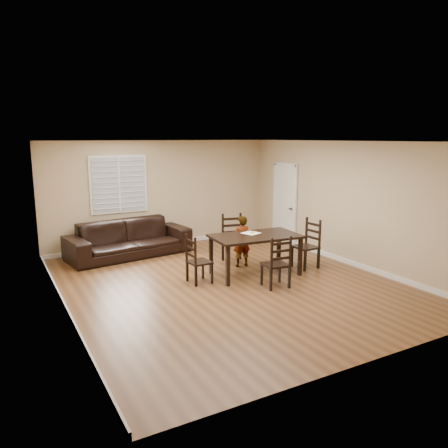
{
  "coord_description": "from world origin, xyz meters",
  "views": [
    {
      "loc": [
        -3.94,
        -7.05,
        2.78
      ],
      "look_at": [
        0.34,
        0.76,
        1.0
      ],
      "focal_mm": 35.0,
      "sensor_mm": 36.0,
      "label": 1
    }
  ],
  "objects": [
    {
      "name": "ground",
      "position": [
        0.0,
        0.0,
        0.0
      ],
      "size": [
        7.0,
        7.0,
        0.0
      ],
      "primitive_type": "plane",
      "color": "brown",
      "rests_on": "ground"
    },
    {
      "name": "room",
      "position": [
        0.04,
        0.18,
        1.81
      ],
      "size": [
        6.04,
        7.04,
        2.72
      ],
      "color": "tan",
      "rests_on": "ground"
    },
    {
      "name": "dining_table",
      "position": [
        0.76,
        0.19,
        0.75
      ],
      "size": [
        1.85,
        1.14,
        0.83
      ],
      "rotation": [
        0.0,
        0.0,
        -0.08
      ],
      "color": "black",
      "rests_on": "ground"
    },
    {
      "name": "chair_near",
      "position": [
        0.87,
        1.32,
        0.49
      ],
      "size": [
        0.57,
        0.54,
        1.09
      ],
      "rotation": [
        0.0,
        0.0,
        -0.19
      ],
      "color": "black",
      "rests_on": "ground"
    },
    {
      "name": "chair_far",
      "position": [
        0.68,
        -0.73,
        0.45
      ],
      "size": [
        0.49,
        0.46,
        1.0
      ],
      "rotation": [
        0.0,
        0.0,
        3.04
      ],
      "color": "black",
      "rests_on": "ground"
    },
    {
      "name": "chair_left",
      "position": [
        -0.57,
        0.29,
        0.43
      ],
      "size": [
        0.42,
        0.44,
        0.95
      ],
      "rotation": [
        0.0,
        0.0,
        1.61
      ],
      "color": "black",
      "rests_on": "ground"
    },
    {
      "name": "chair_right",
      "position": [
        2.1,
        0.1,
        0.48
      ],
      "size": [
        0.47,
        0.5,
        1.06
      ],
      "rotation": [
        0.0,
        0.0,
        -1.52
      ],
      "color": "black",
      "rests_on": "ground"
    },
    {
      "name": "child",
      "position": [
        0.81,
        0.83,
        0.56
      ],
      "size": [
        0.44,
        0.31,
        1.12
      ],
      "primitive_type": "imported",
      "rotation": [
        0.0,
        0.0,
        3.02
      ],
      "color": "gray",
      "rests_on": "ground"
    },
    {
      "name": "napkin",
      "position": [
        0.78,
        0.39,
        0.83
      ],
      "size": [
        0.4,
        0.4,
        0.0
      ],
      "primitive_type": "cube",
      "rotation": [
        0.0,
        0.0,
        0.32
      ],
      "color": "silver",
      "rests_on": "dining_table"
    },
    {
      "name": "donut",
      "position": [
        0.8,
        0.39,
        0.85
      ],
      "size": [
        0.1,
        0.1,
        0.04
      ],
      "color": "gold",
      "rests_on": "napkin"
    },
    {
      "name": "sofa",
      "position": [
        -1.08,
        2.85,
        0.42
      ],
      "size": [
        2.99,
        1.5,
        0.84
      ],
      "primitive_type": "imported",
      "rotation": [
        0.0,
        0.0,
        0.14
      ],
      "color": "black",
      "rests_on": "ground"
    }
  ]
}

